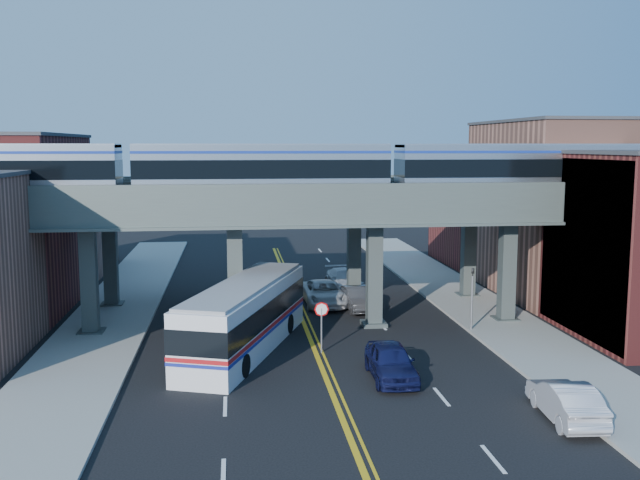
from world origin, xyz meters
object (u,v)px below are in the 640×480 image
object	(u,v)px
transit_bus	(245,317)
car_lane_d	(344,280)
car_lane_a	(391,362)
transit_train	(262,170)
car_lane_c	(324,293)
stop_sign	(322,319)
car_lane_b	(358,298)
car_parked_curb	(566,400)
traffic_signal	(472,292)

from	to	relation	value
transit_bus	car_lane_d	distance (m)	16.45
car_lane_a	transit_train	bearing A→B (deg)	120.28
car_lane_c	car_lane_a	bearing A→B (deg)	-87.48
transit_bus	stop_sign	bearing A→B (deg)	-83.99
transit_bus	car_lane_b	xyz separation A→B (m)	(7.32, 8.21, -1.00)
car_parked_curb	car_lane_a	bearing A→B (deg)	-40.38
transit_bus	car_lane_c	xyz separation A→B (m)	(5.33, 9.89, -0.95)
car_lane_c	car_lane_d	bearing A→B (deg)	64.36
car_lane_d	transit_bus	bearing A→B (deg)	-122.71
stop_sign	car_lane_b	size ratio (longest dim) A/B	0.59
stop_sign	transit_bus	size ratio (longest dim) A/B	0.20
transit_bus	car_lane_d	xyz separation A→B (m)	(7.45, 14.63, -0.99)
traffic_signal	car_lane_c	xyz separation A→B (m)	(-7.40, 7.82, -1.53)
car_lane_a	car_lane_b	distance (m)	13.63
stop_sign	car_lane_d	xyz separation A→B (m)	(3.62, 15.56, -1.02)
stop_sign	car_lane_a	xyz separation A→B (m)	(2.59, -4.47, -0.95)
transit_train	car_parked_curb	bearing A→B (deg)	-53.98
transit_bus	car_lane_b	distance (m)	11.04
stop_sign	car_lane_d	bearing A→B (deg)	76.91
car_lane_d	car_parked_curb	xyz separation A→B (m)	(4.58, -25.54, 0.03)
traffic_signal	transit_bus	size ratio (longest dim) A/B	0.31
car_lane_a	car_lane_c	distance (m)	15.33
car_lane_d	stop_sign	bearing A→B (deg)	-108.82
car_lane_d	car_parked_curb	bearing A→B (deg)	-85.56
car_lane_a	car_lane_d	bearing A→B (deg)	88.19
transit_train	car_parked_curb	size ratio (longest dim) A/B	9.37
traffic_signal	transit_bus	xyz separation A→B (m)	(-12.73, -2.07, -0.57)
car_lane_b	car_lane_d	xyz separation A→B (m)	(0.13, 6.43, 0.01)
stop_sign	car_lane_b	world-z (taller)	stop_sign
car_lane_c	car_lane_d	world-z (taller)	car_lane_c
stop_sign	car_lane_d	size ratio (longest dim) A/B	0.52
stop_sign	car_parked_curb	distance (m)	12.96
transit_bus	car_lane_b	bearing A→B (deg)	-22.11
traffic_signal	car_lane_d	distance (m)	13.71
stop_sign	transit_bus	distance (m)	3.94
traffic_signal	car_parked_curb	xyz separation A→B (m)	(-0.70, -12.98, -1.54)
car_lane_b	transit_train	bearing A→B (deg)	-149.11
transit_train	car_lane_b	xyz separation A→B (m)	(6.18, 4.13, -8.39)
car_lane_b	car_lane_c	size ratio (longest dim) A/B	0.79
transit_train	traffic_signal	xyz separation A→B (m)	(11.59, -2.00, -6.82)
transit_train	car_parked_curb	world-z (taller)	transit_train
traffic_signal	transit_bus	distance (m)	12.91
car_lane_b	stop_sign	bearing A→B (deg)	-113.77
car_lane_c	transit_train	bearing A→B (deg)	-127.33
transit_train	stop_sign	bearing A→B (deg)	-61.70
car_lane_a	car_lane_d	distance (m)	20.06
transit_bus	car_lane_b	size ratio (longest dim) A/B	3.00
traffic_signal	car_lane_d	xyz separation A→B (m)	(-5.28, 12.56, -1.56)
car_lane_a	car_lane_d	xyz separation A→B (m)	(1.02, 20.03, -0.07)
transit_bus	car_lane_c	world-z (taller)	transit_bus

